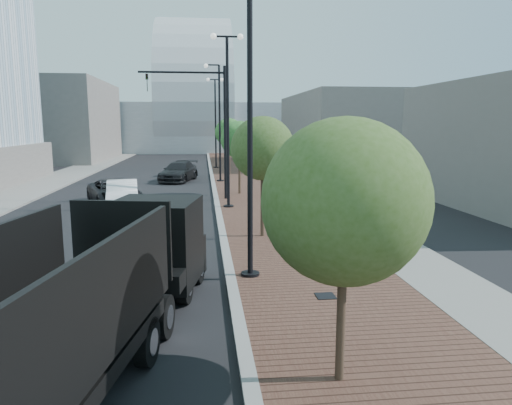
{
  "coord_description": "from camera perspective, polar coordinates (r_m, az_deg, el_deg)",
  "views": [
    {
      "loc": [
        -0.75,
        -3.58,
        4.61
      ],
      "look_at": [
        1.0,
        12.0,
        2.0
      ],
      "focal_mm": 33.04,
      "sensor_mm": 36.0,
      "label": 1
    }
  ],
  "objects": [
    {
      "name": "sidewalk",
      "position": [
        44.02,
        -0.84,
        3.52
      ],
      "size": [
        7.0,
        140.0,
        0.12
      ],
      "primitive_type": "cube",
      "color": "#4C2D23",
      "rests_on": "ground"
    },
    {
      "name": "concrete_strip",
      "position": [
        44.36,
        2.64,
        3.56
      ],
      "size": [
        2.4,
        140.0,
        0.13
      ],
      "primitive_type": "cube",
      "color": "slate",
      "rests_on": "ground"
    },
    {
      "name": "curb",
      "position": [
        43.82,
        -5.41,
        3.46
      ],
      "size": [
        0.3,
        140.0,
        0.14
      ],
      "primitive_type": "cube",
      "color": "gray",
      "rests_on": "ground"
    },
    {
      "name": "west_sidewalk",
      "position": [
        45.49,
        -22.03,
        3.02
      ],
      "size": [
        4.0,
        140.0,
        0.12
      ],
      "primitive_type": "cube",
      "color": "slate",
      "rests_on": "ground"
    },
    {
      "name": "dump_truck",
      "position": [
        10.08,
        -17.46,
        -10.36
      ],
      "size": [
        4.64,
        13.47,
        3.0
      ],
      "rotation": [
        0.0,
        0.0,
        -0.19
      ],
      "color": "black",
      "rests_on": "ground"
    },
    {
      "name": "white_sedan",
      "position": [
        27.14,
        -15.87,
        0.96
      ],
      "size": [
        2.34,
        4.87,
        1.54
      ],
      "primitive_type": "imported",
      "rotation": [
        0.0,
        0.0,
        0.16
      ],
      "color": "white",
      "rests_on": "ground"
    },
    {
      "name": "dark_car_mid",
      "position": [
        28.66,
        -16.82,
        1.24
      ],
      "size": [
        4.14,
        5.67,
        1.43
      ],
      "primitive_type": "imported",
      "rotation": [
        0.0,
        0.0,
        0.38
      ],
      "color": "black",
      "rests_on": "ground"
    },
    {
      "name": "dark_car_far",
      "position": [
        39.09,
        -9.35,
        3.7
      ],
      "size": [
        3.45,
        5.75,
        1.56
      ],
      "primitive_type": "imported",
      "rotation": [
        0.0,
        0.0,
        -0.25
      ],
      "color": "black",
      "rests_on": "ground"
    },
    {
      "name": "pedestrian",
      "position": [
        21.9,
        9.63,
        -0.33
      ],
      "size": [
        0.75,
        0.56,
        1.88
      ],
      "primitive_type": "imported",
      "rotation": [
        0.0,
        0.0,
        3.31
      ],
      "color": "black",
      "rests_on": "ground"
    },
    {
      "name": "streetlight_1",
      "position": [
        13.63,
        -1.21,
        8.33
      ],
      "size": [
        1.44,
        0.56,
        9.21
      ],
      "color": "black",
      "rests_on": "ground"
    },
    {
      "name": "streetlight_2",
      "position": [
        25.61,
        -3.44,
        9.91
      ],
      "size": [
        1.72,
        0.56,
        9.28
      ],
      "color": "black",
      "rests_on": "ground"
    },
    {
      "name": "streetlight_3",
      "position": [
        37.6,
        -4.58,
        9.01
      ],
      "size": [
        1.44,
        0.56,
        9.21
      ],
      "color": "black",
      "rests_on": "ground"
    },
    {
      "name": "streetlight_4",
      "position": [
        49.59,
        -4.93,
        9.66
      ],
      "size": [
        1.72,
        0.56,
        9.28
      ],
      "color": "black",
      "rests_on": "ground"
    },
    {
      "name": "traffic_mast",
      "position": [
        28.58,
        -5.6,
        10.15
      ],
      "size": [
        5.09,
        0.2,
        8.0
      ],
      "color": "black",
      "rests_on": "ground"
    },
    {
      "name": "tree_0",
      "position": [
        8.07,
        10.95,
        0.08
      ],
      "size": [
        2.84,
        2.84,
        4.75
      ],
      "color": "#382619",
      "rests_on": "ground"
    },
    {
      "name": "tree_1",
      "position": [
        18.78,
        0.93,
        6.54
      ],
      "size": [
        2.56,
        2.54,
        4.94
      ],
      "color": "#382619",
      "rests_on": "ground"
    },
    {
      "name": "tree_2",
      "position": [
        30.71,
        -1.95,
        7.59
      ],
      "size": [
        2.45,
        2.42,
        4.84
      ],
      "color": "#382619",
      "rests_on": "ground"
    },
    {
      "name": "tree_3",
      "position": [
        42.67,
        -3.23,
        8.47
      ],
      "size": [
        2.54,
        2.51,
        5.16
      ],
      "color": "#382619",
      "rests_on": "ground"
    },
    {
      "name": "convention_center",
      "position": [
        88.6,
        -7.34,
        10.28
      ],
      "size": [
        50.0,
        30.0,
        50.0
      ],
      "color": "#A9AEB3",
      "rests_on": "ground"
    },
    {
      "name": "commercial_block_nw",
      "position": [
        66.43,
        -23.57,
        9.01
      ],
      "size": [
        14.0,
        20.0,
        10.0
      ],
      "primitive_type": "cube",
      "color": "slate",
      "rests_on": "ground"
    },
    {
      "name": "commercial_block_ne",
      "position": [
        56.14,
        11.07,
        8.66
      ],
      "size": [
        12.0,
        22.0,
        8.0
      ],
      "primitive_type": "cube",
      "color": "slate",
      "rests_on": "ground"
    },
    {
      "name": "utility_cover_1",
      "position": [
        12.81,
        8.41,
        -11.13
      ],
      "size": [
        0.5,
        0.5,
        0.02
      ],
      "primitive_type": "cube",
      "color": "black",
      "rests_on": "sidewalk"
    },
    {
      "name": "utility_cover_2",
      "position": [
        23.23,
        1.5,
        -1.67
      ],
      "size": [
        0.5,
        0.5,
        0.02
      ],
      "primitive_type": "cube",
      "color": "black",
      "rests_on": "sidewalk"
    }
  ]
}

